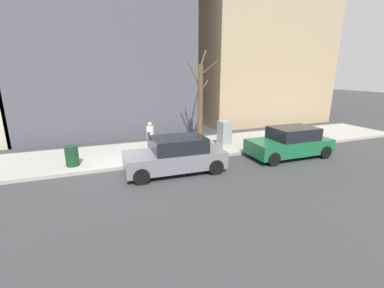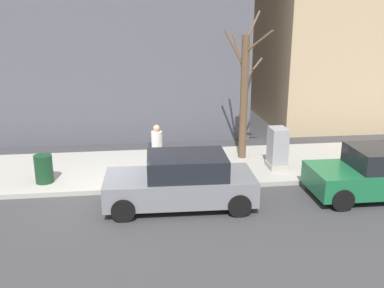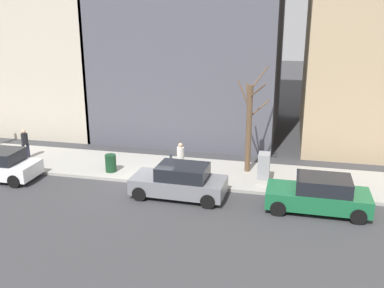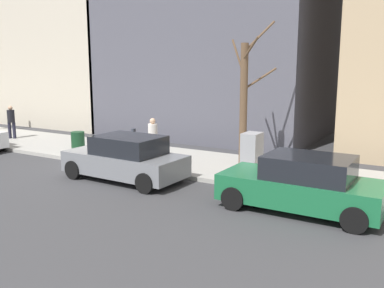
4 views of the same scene
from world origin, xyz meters
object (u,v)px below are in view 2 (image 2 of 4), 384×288
utility_box (277,149)px  bare_tree (244,92)px  parked_car_green (382,173)px  parking_meter (150,158)px  pedestrian_near_meter (157,146)px  parked_car_grey (182,181)px  trash_bin (44,169)px

utility_box → bare_tree: size_ratio=0.27×
parked_car_green → utility_box: size_ratio=2.95×
parking_meter → pedestrian_near_meter: pedestrian_near_meter is taller
parked_car_green → parked_car_grey: same height
parked_car_green → parked_car_grey: (0.06, 6.01, 0.00)m
parking_meter → utility_box: utility_box is taller
parked_car_grey → bare_tree: size_ratio=0.80×
trash_bin → pedestrian_near_meter: (0.42, -3.60, 0.49)m
pedestrian_near_meter → parking_meter: bearing=140.2°
parking_meter → bare_tree: size_ratio=0.26×
parked_car_grey → trash_bin: (1.94, 4.18, -0.14)m
parking_meter → trash_bin: parking_meter is taller
parking_meter → bare_tree: (2.18, -3.48, 1.61)m
utility_box → bare_tree: bearing=34.1°
parked_car_grey → parking_meter: 1.73m
parked_car_green → trash_bin: size_ratio=4.68×
parked_car_green → pedestrian_near_meter: size_ratio=2.54×
bare_tree → pedestrian_near_meter: 3.80m
parked_car_grey → pedestrian_near_meter: pedestrian_near_meter is taller
parked_car_green → parking_meter: size_ratio=3.12×
parked_car_grey → pedestrian_near_meter: size_ratio=2.56×
parked_car_grey → bare_tree: (3.68, -2.66, 1.85)m
parked_car_grey → trash_bin: parked_car_grey is taller
bare_tree → utility_box: bearing=-145.9°
parking_meter → pedestrian_near_meter: size_ratio=0.81×
bare_tree → trash_bin: bare_tree is taller
parking_meter → utility_box: 4.47m
parking_meter → pedestrian_near_meter: (0.87, -0.25, 0.11)m
parked_car_grey → bare_tree: 4.90m
utility_box → pedestrian_near_meter: pedestrian_near_meter is taller
bare_tree → pedestrian_near_meter: (-1.31, 3.23, -1.50)m
utility_box → parking_meter: bearing=101.0°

